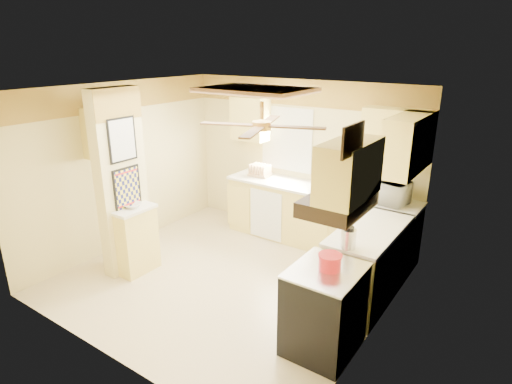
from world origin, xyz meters
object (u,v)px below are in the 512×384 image
Objects in this scene: bowl at (133,205)px; dutch_oven at (330,262)px; stove at (324,309)px; microwave at (387,191)px; kettle at (348,238)px.

dutch_oven is at bearing 0.28° from bowl.
microwave is (-0.13, 2.12, 0.64)m from stove.
bowl is 2.86m from dutch_oven.
dutch_oven is (0.02, 0.02, 0.53)m from stove.
bowl is (-2.71, -2.12, -0.13)m from microwave.
dutch_oven is (2.86, 0.01, 0.03)m from bowl.
microwave reaches higher than kettle.
bowl is 0.97× the size of dutch_oven.
stove is 3.98× the size of bowl.
microwave is 1.62m from kettle.
dutch_oven is at bearing -87.79° from kettle.
stove is 0.54m from dutch_oven.
microwave reaches higher than dutch_oven.
dutch_oven is at bearing 103.76° from microwave.
microwave is at bearing 94.17° from dutch_oven.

